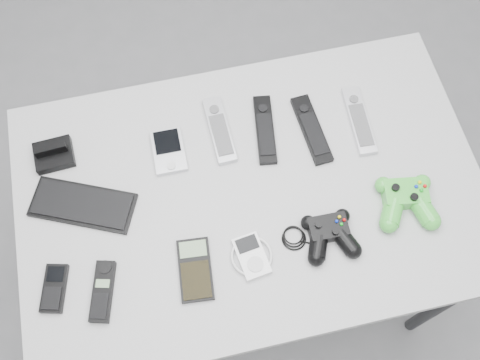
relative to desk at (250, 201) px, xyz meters
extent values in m
plane|color=slate|center=(0.03, 0.00, -0.72)|extent=(3.50, 3.50, 0.00)
cube|color=#97989A|center=(0.00, 0.00, 0.05)|extent=(1.18, 0.76, 0.03)
cylinder|color=black|center=(0.54, -0.33, -0.34)|extent=(0.04, 0.04, 0.76)
cylinder|color=black|center=(-0.54, 0.33, -0.34)|extent=(0.04, 0.04, 0.76)
cylinder|color=black|center=(0.54, 0.33, -0.34)|extent=(0.04, 0.04, 0.76)
cube|color=black|center=(-0.42, 0.05, 0.08)|extent=(0.28, 0.20, 0.02)
cube|color=black|center=(-0.47, 0.21, 0.09)|extent=(0.10, 0.09, 0.05)
cube|color=#B2B3B9|center=(-0.18, 0.15, 0.08)|extent=(0.08, 0.13, 0.02)
cube|color=#B2B3B9|center=(-0.04, 0.18, 0.08)|extent=(0.05, 0.20, 0.02)
cube|color=black|center=(0.08, 0.16, 0.08)|extent=(0.07, 0.20, 0.02)
cube|color=black|center=(0.20, 0.13, 0.08)|extent=(0.06, 0.21, 0.02)
cube|color=#BCBBC2|center=(0.33, 0.13, 0.08)|extent=(0.06, 0.21, 0.02)
cube|color=black|center=(-0.50, -0.14, 0.08)|extent=(0.08, 0.12, 0.02)
cube|color=black|center=(-0.39, -0.17, 0.08)|extent=(0.08, 0.15, 0.02)
cube|color=black|center=(-0.18, -0.17, 0.08)|extent=(0.09, 0.16, 0.02)
cube|color=white|center=(-0.04, -0.17, 0.08)|extent=(0.11, 0.12, 0.02)
camera|label=1|loc=(-0.15, -0.53, 1.37)|focal=42.00mm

